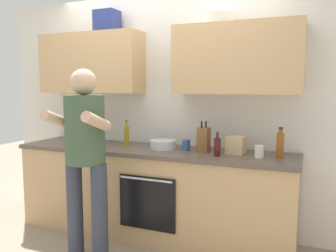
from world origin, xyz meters
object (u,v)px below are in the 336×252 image
(person_standing, at_px, (85,149))
(potted_herb, at_px, (82,133))
(bottle_soy, at_px, (98,138))
(cup_coffee, at_px, (259,152))
(cup_tea, at_px, (186,145))
(bottle_oil, at_px, (127,135))
(bottle_juice, at_px, (96,136))
(bottle_wine, at_px, (217,147))
(bottle_syrup, at_px, (280,145))
(grocery_bag_bread, at_px, (236,145))
(mixing_bowl, at_px, (163,144))
(knife_block, at_px, (204,140))

(person_standing, xyz_separation_m, potted_herb, (-0.43, 0.54, 0.05))
(person_standing, distance_m, bottle_soy, 0.57)
(cup_coffee, height_order, cup_tea, cup_coffee)
(bottle_oil, distance_m, cup_coffee, 1.38)
(bottle_oil, bearing_deg, bottle_juice, -171.14)
(bottle_wine, height_order, bottle_syrup, bottle_syrup)
(cup_coffee, height_order, potted_herb, potted_herb)
(cup_coffee, bearing_deg, cup_tea, 173.67)
(person_standing, bearing_deg, bottle_soy, 112.37)
(grocery_bag_bread, bearing_deg, bottle_soy, -171.49)
(bottle_oil, distance_m, mixing_bowl, 0.43)
(bottle_wine, relative_size, cup_coffee, 2.00)
(cup_tea, bearing_deg, bottle_soy, -168.84)
(bottle_syrup, height_order, bottle_juice, bottle_syrup)
(bottle_oil, height_order, cup_tea, bottle_oil)
(bottle_oil, relative_size, cup_coffee, 2.50)
(grocery_bag_bread, bearing_deg, mixing_bowl, -177.01)
(bottle_wine, relative_size, knife_block, 0.74)
(cup_tea, xyz_separation_m, knife_block, (0.18, -0.01, 0.06))
(knife_block, height_order, grocery_bag_bread, knife_block)
(bottle_syrup, distance_m, bottle_soy, 1.77)
(knife_block, xyz_separation_m, grocery_bag_bread, (0.30, 0.04, -0.04))
(mixing_bowl, xyz_separation_m, grocery_bag_bread, (0.72, 0.04, 0.04))
(mixing_bowl, bearing_deg, potted_herb, -169.39)
(bottle_soy, relative_size, knife_block, 0.78)
(bottle_syrup, relative_size, knife_block, 0.92)
(knife_block, bearing_deg, person_standing, -140.58)
(bottle_oil, height_order, mixing_bowl, bottle_oil)
(bottle_juice, bearing_deg, cup_tea, 1.93)
(cup_tea, height_order, knife_block, knife_block)
(bottle_syrup, xyz_separation_m, potted_herb, (-1.97, -0.15, 0.02))
(person_standing, xyz_separation_m, knife_block, (0.85, 0.70, 0.03))
(bottle_juice, height_order, knife_block, knife_block)
(bottle_juice, height_order, cup_coffee, bottle_juice)
(bottle_oil, bearing_deg, cup_coffee, -4.08)
(potted_herb, bearing_deg, bottle_juice, 58.12)
(bottle_soy, bearing_deg, cup_tea, 11.16)
(person_standing, bearing_deg, cup_tea, 46.48)
(bottle_syrup, bearing_deg, grocery_bag_bread, 172.61)
(cup_tea, bearing_deg, bottle_juice, -178.07)
(bottle_juice, distance_m, knife_block, 1.19)
(bottle_wine, bearing_deg, bottle_soy, -179.41)
(bottle_wine, height_order, cup_coffee, bottle_wine)
(mixing_bowl, bearing_deg, person_standing, -121.66)
(bottle_wine, distance_m, potted_herb, 1.45)
(person_standing, xyz_separation_m, bottle_oil, (0.00, 0.73, 0.02))
(cup_tea, xyz_separation_m, mixing_bowl, (-0.24, -0.01, -0.01))
(bottle_juice, relative_size, mixing_bowl, 0.93)
(potted_herb, distance_m, grocery_bag_bread, 1.59)
(bottle_wine, bearing_deg, knife_block, 137.67)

